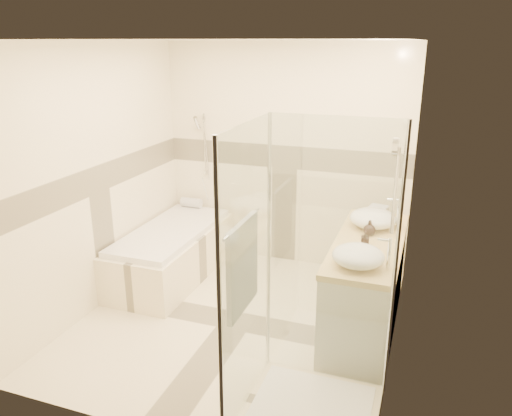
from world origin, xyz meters
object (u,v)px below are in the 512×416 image
(shower_enclosure, at_px, (297,349))
(vessel_sink_near, at_px, (373,218))
(vessel_sink_far, at_px, (358,256))
(amenity_bottle_a, at_px, (365,239))
(amenity_bottle_b, at_px, (370,228))
(bathtub, at_px, (172,250))
(vanity, at_px, (366,285))

(shower_enclosure, xyz_separation_m, vessel_sink_near, (0.27, 1.62, 0.43))
(shower_enclosure, distance_m, vessel_sink_near, 1.70)
(vessel_sink_far, bearing_deg, vessel_sink_near, 90.00)
(vessel_sink_near, bearing_deg, amenity_bottle_a, -90.00)
(vessel_sink_far, height_order, amenity_bottle_b, vessel_sink_far)
(vessel_sink_far, bearing_deg, bathtub, 157.29)
(amenity_bottle_a, bearing_deg, amenity_bottle_b, 90.00)
(shower_enclosure, distance_m, vessel_sink_far, 0.89)
(vessel_sink_far, bearing_deg, amenity_bottle_b, 90.00)
(vanity, bearing_deg, amenity_bottle_b, 98.35)
(amenity_bottle_a, bearing_deg, bathtub, 166.46)
(shower_enclosure, relative_size, amenity_bottle_a, 14.29)
(amenity_bottle_b, bearing_deg, amenity_bottle_a, -90.00)
(vessel_sink_near, relative_size, amenity_bottle_a, 2.99)
(vanity, xyz_separation_m, vessel_sink_far, (-0.02, -0.54, 0.50))
(vessel_sink_near, xyz_separation_m, amenity_bottle_b, (0.00, -0.21, -0.02))
(bathtub, relative_size, vessel_sink_far, 4.22)
(shower_enclosure, bearing_deg, vessel_sink_near, 80.45)
(shower_enclosure, xyz_separation_m, amenity_bottle_b, (0.27, 1.41, 0.41))
(bathtub, xyz_separation_m, shower_enclosure, (1.86, -1.62, 0.20))
(vessel_sink_near, bearing_deg, bathtub, 180.00)
(bathtub, xyz_separation_m, vessel_sink_far, (2.13, -0.89, 0.62))
(vanity, height_order, vessel_sink_far, vessel_sink_far)
(vanity, distance_m, shower_enclosure, 1.31)
(vessel_sink_far, relative_size, amenity_bottle_a, 2.82)
(vanity, height_order, shower_enclosure, shower_enclosure)
(vanity, relative_size, amenity_bottle_b, 11.69)
(vanity, bearing_deg, amenity_bottle_a, -97.00)
(bathtub, bearing_deg, shower_enclosure, -41.10)
(shower_enclosure, bearing_deg, vessel_sink_far, 69.49)
(bathtub, height_order, shower_enclosure, shower_enclosure)
(vanity, bearing_deg, shower_enclosure, -102.97)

